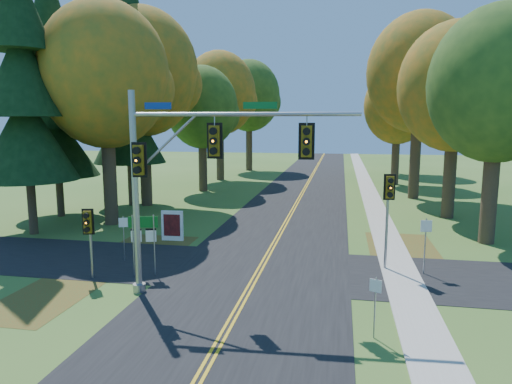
% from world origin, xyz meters
% --- Properties ---
extents(ground, '(160.00, 160.00, 0.00)m').
position_xyz_m(ground, '(0.00, 0.00, 0.00)').
color(ground, '#396022').
rests_on(ground, ground).
extents(road_main, '(8.00, 160.00, 0.02)m').
position_xyz_m(road_main, '(0.00, 0.00, 0.01)').
color(road_main, black).
rests_on(road_main, ground).
extents(road_cross, '(60.00, 6.00, 0.02)m').
position_xyz_m(road_cross, '(0.00, 2.00, 0.01)').
color(road_cross, black).
rests_on(road_cross, ground).
extents(centerline_left, '(0.10, 160.00, 0.01)m').
position_xyz_m(centerline_left, '(-0.10, 0.00, 0.03)').
color(centerline_left, gold).
rests_on(centerline_left, road_main).
extents(centerline_right, '(0.10, 160.00, 0.01)m').
position_xyz_m(centerline_right, '(0.10, 0.00, 0.03)').
color(centerline_right, gold).
rests_on(centerline_right, road_main).
extents(sidewalk_east, '(1.60, 160.00, 0.06)m').
position_xyz_m(sidewalk_east, '(6.20, 0.00, 0.03)').
color(sidewalk_east, '#9E998E').
rests_on(sidewalk_east, ground).
extents(leaf_patch_w_near, '(4.00, 6.00, 0.00)m').
position_xyz_m(leaf_patch_w_near, '(-6.50, 4.00, 0.01)').
color(leaf_patch_w_near, brown).
rests_on(leaf_patch_w_near, ground).
extents(leaf_patch_e, '(3.50, 8.00, 0.00)m').
position_xyz_m(leaf_patch_e, '(6.80, 6.00, 0.01)').
color(leaf_patch_e, brown).
rests_on(leaf_patch_e, ground).
extents(leaf_patch_w_far, '(3.00, 5.00, 0.00)m').
position_xyz_m(leaf_patch_w_far, '(-7.50, -3.00, 0.01)').
color(leaf_patch_w_far, brown).
rests_on(leaf_patch_w_far, ground).
extents(tree_w_a, '(8.00, 8.00, 14.15)m').
position_xyz_m(tree_w_a, '(-11.13, 9.38, 9.49)').
color(tree_w_a, '#38281C').
rests_on(tree_w_a, ground).
extents(tree_e_a, '(7.20, 7.20, 12.73)m').
position_xyz_m(tree_e_a, '(11.57, 8.77, 8.53)').
color(tree_e_a, '#38281C').
rests_on(tree_e_a, ground).
extents(tree_w_b, '(8.60, 8.60, 15.38)m').
position_xyz_m(tree_w_b, '(-11.72, 16.29, 10.37)').
color(tree_w_b, '#38281C').
rests_on(tree_w_b, ground).
extents(tree_e_b, '(7.60, 7.60, 13.33)m').
position_xyz_m(tree_e_b, '(10.97, 15.58, 8.90)').
color(tree_e_b, '#38281C').
rests_on(tree_e_b, ground).
extents(tree_w_c, '(6.80, 6.80, 11.91)m').
position_xyz_m(tree_w_c, '(-9.54, 24.47, 7.94)').
color(tree_w_c, '#38281C').
rests_on(tree_w_c, ground).
extents(tree_e_c, '(8.80, 8.80, 15.79)m').
position_xyz_m(tree_e_c, '(9.88, 23.69, 10.66)').
color(tree_e_c, '#38281C').
rests_on(tree_e_c, ground).
extents(tree_w_d, '(8.20, 8.20, 14.56)m').
position_xyz_m(tree_w_d, '(-10.13, 33.18, 9.78)').
color(tree_w_d, '#38281C').
rests_on(tree_w_d, ground).
extents(tree_e_d, '(7.00, 7.00, 12.32)m').
position_xyz_m(tree_e_d, '(9.26, 32.87, 8.24)').
color(tree_e_d, '#38281C').
rests_on(tree_e_d, ground).
extents(tree_w_e, '(8.40, 8.40, 14.97)m').
position_xyz_m(tree_w_e, '(-8.92, 44.09, 10.07)').
color(tree_w_e, '#38281C').
rests_on(tree_w_e, ground).
extents(tree_e_e, '(7.80, 7.80, 13.74)m').
position_xyz_m(tree_e_e, '(10.47, 43.58, 9.19)').
color(tree_e_e, '#38281C').
rests_on(tree_e_e, ground).
extents(pine_a, '(5.60, 5.60, 19.48)m').
position_xyz_m(pine_a, '(-14.50, 6.00, 9.18)').
color(pine_a, '#38281C').
rests_on(pine_a, ground).
extents(pine_b, '(5.60, 5.60, 17.31)m').
position_xyz_m(pine_b, '(-16.00, 11.00, 8.16)').
color(pine_b, '#38281C').
rests_on(pine_b, ground).
extents(pine_c, '(5.60, 5.60, 20.56)m').
position_xyz_m(pine_c, '(-13.00, 16.00, 9.69)').
color(pine_c, '#38281C').
rests_on(pine_c, ground).
extents(traffic_mast, '(8.59, 1.07, 7.79)m').
position_xyz_m(traffic_mast, '(-2.08, -1.64, 5.01)').
color(traffic_mast, '#92959A').
rests_on(traffic_mast, ground).
extents(east_signal_pole, '(0.51, 0.58, 4.38)m').
position_xyz_m(east_signal_pole, '(5.60, 2.79, 3.32)').
color(east_signal_pole, gray).
rests_on(east_signal_pole, ground).
extents(ped_signal_pole, '(0.48, 0.56, 3.07)m').
position_xyz_m(ped_signal_pole, '(-6.82, -0.76, 2.29)').
color(ped_signal_pole, gray).
rests_on(ped_signal_pole, ground).
extents(route_sign_cluster, '(1.22, 0.35, 2.69)m').
position_xyz_m(route_sign_cluster, '(-4.80, 0.18, 1.90)').
color(route_sign_cluster, gray).
rests_on(route_sign_cluster, ground).
extents(info_kiosk, '(1.24, 0.23, 1.70)m').
position_xyz_m(info_kiosk, '(-5.75, 6.02, 0.85)').
color(info_kiosk, white).
rests_on(info_kiosk, ground).
extents(reg_sign_e_north, '(0.48, 0.09, 2.51)m').
position_xyz_m(reg_sign_e_north, '(7.19, 2.59, 1.72)').
color(reg_sign_e_north, gray).
rests_on(reg_sign_e_north, ground).
extents(reg_sign_e_south, '(0.35, 0.18, 1.96)m').
position_xyz_m(reg_sign_e_south, '(4.62, -4.01, 1.34)').
color(reg_sign_e_south, gray).
rests_on(reg_sign_e_south, ground).
extents(reg_sign_w, '(0.40, 0.18, 2.19)m').
position_xyz_m(reg_sign_w, '(-6.66, 1.99, 1.50)').
color(reg_sign_w, gray).
rests_on(reg_sign_w, ground).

